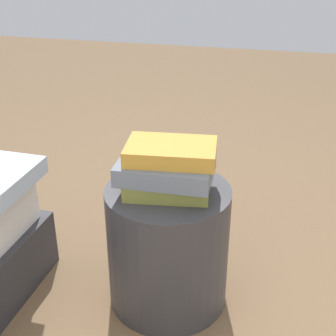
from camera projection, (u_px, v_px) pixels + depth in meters
ground_plane at (168, 295)px, 1.67m from camera, size 8.00×8.00×0.00m
side_table at (168, 246)px, 1.58m from camera, size 0.40×0.40×0.43m
book_olive at (169, 184)px, 1.46m from camera, size 0.28×0.21×0.05m
book_slate at (166, 169)px, 1.44m from camera, size 0.29×0.20×0.06m
book_ochre at (171, 152)px, 1.43m from camera, size 0.29×0.21×0.05m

